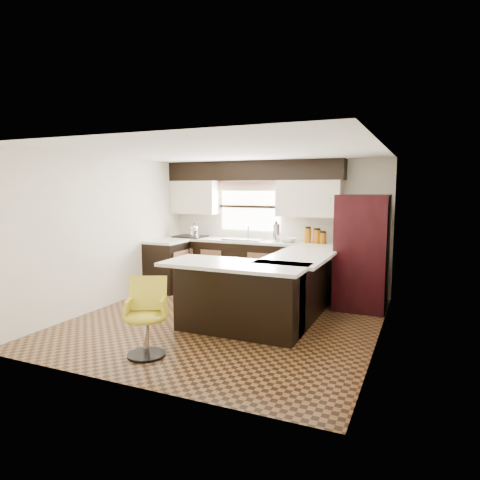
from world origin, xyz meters
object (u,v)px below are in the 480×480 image
at_px(refrigerator, 362,252).
at_px(bar_chair, 145,318).
at_px(peninsula_long, 298,287).
at_px(peninsula_return, 239,299).

height_order(refrigerator, bar_chair, refrigerator).
bearing_deg(bar_chair, peninsula_long, 36.88).
bearing_deg(peninsula_long, peninsula_return, -118.30).
distance_m(peninsula_return, refrigerator, 2.29).
xyz_separation_m(peninsula_return, bar_chair, (-0.64, -1.17, -0.00)).
bearing_deg(peninsula_return, peninsula_long, 61.70).
bearing_deg(bar_chair, peninsula_return, 36.80).
height_order(peninsula_long, refrigerator, refrigerator).
distance_m(peninsula_return, bar_chair, 1.33).
relative_size(peninsula_long, refrigerator, 1.08).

